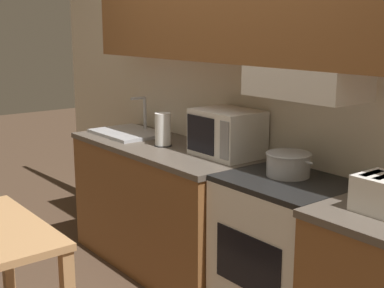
# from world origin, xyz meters

# --- Properties ---
(ground_plane) EXTENTS (16.00, 16.00, 0.00)m
(ground_plane) POSITION_xyz_m (0.00, 0.00, 0.00)
(ground_plane) COLOR #4C3828
(wall_back) EXTENTS (5.13, 0.38, 2.55)m
(wall_back) POSITION_xyz_m (0.02, -0.06, 1.49)
(wall_back) COLOR silver
(wall_back) RESTS_ON ground_plane
(lower_counter_main) EXTENTS (1.56, 0.63, 0.90)m
(lower_counter_main) POSITION_xyz_m (-0.59, -0.30, 0.45)
(lower_counter_main) COLOR brown
(lower_counter_main) RESTS_ON ground_plane
(stove_range) EXTENTS (0.67, 0.57, 0.90)m
(stove_range) POSITION_xyz_m (0.52, -0.28, 0.45)
(stove_range) COLOR white
(stove_range) RESTS_ON ground_plane
(cooking_pot) EXTENTS (0.33, 0.25, 0.13)m
(cooking_pot) POSITION_xyz_m (0.48, -0.22, 0.97)
(cooking_pot) COLOR #B7BABF
(cooking_pot) RESTS_ON stove_range
(microwave) EXTENTS (0.41, 0.33, 0.29)m
(microwave) POSITION_xyz_m (-0.07, -0.18, 1.04)
(microwave) COLOR white
(microwave) RESTS_ON lower_counter_main
(sink_basin) EXTENTS (0.55, 0.41, 0.28)m
(sink_basin) POSITION_xyz_m (-1.05, -0.30, 0.92)
(sink_basin) COLOR #B7BABF
(sink_basin) RESTS_ON lower_counter_main
(paper_towel_roll) EXTENTS (0.12, 0.12, 0.23)m
(paper_towel_roll) POSITION_xyz_m (-0.56, -0.33, 1.01)
(paper_towel_roll) COLOR black
(paper_towel_roll) RESTS_ON lower_counter_main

